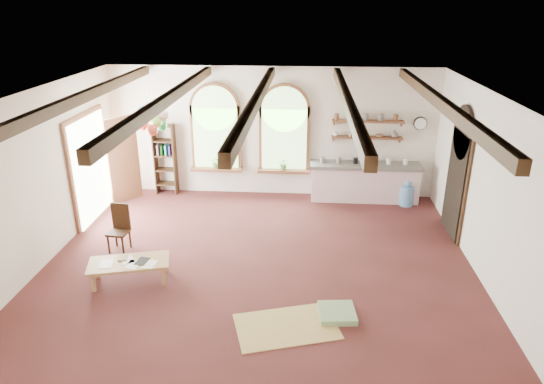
# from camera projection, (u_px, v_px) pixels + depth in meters

# --- Properties ---
(floor) EXTENTS (8.00, 8.00, 0.00)m
(floor) POSITION_uv_depth(u_px,v_px,m) (259.00, 260.00, 9.29)
(floor) COLOR #542223
(floor) RESTS_ON ground
(ceiling_beams) EXTENTS (6.20, 6.80, 0.18)m
(ceiling_beams) POSITION_uv_depth(u_px,v_px,m) (257.00, 99.00, 8.15)
(ceiling_beams) COLOR #3C2913
(ceiling_beams) RESTS_ON ceiling
(window_left) EXTENTS (1.30, 0.28, 2.20)m
(window_left) POSITION_uv_depth(u_px,v_px,m) (216.00, 131.00, 11.96)
(window_left) COLOR brown
(window_left) RESTS_ON floor
(window_right) EXTENTS (1.30, 0.28, 2.20)m
(window_right) POSITION_uv_depth(u_px,v_px,m) (284.00, 132.00, 11.85)
(window_right) COLOR brown
(window_right) RESTS_ON floor
(left_doorway) EXTENTS (0.10, 1.90, 2.50)m
(left_doorway) POSITION_uv_depth(u_px,v_px,m) (90.00, 168.00, 10.80)
(left_doorway) COLOR brown
(left_doorway) RESTS_ON floor
(right_doorway) EXTENTS (0.10, 1.30, 2.40)m
(right_doorway) POSITION_uv_depth(u_px,v_px,m) (456.00, 184.00, 10.01)
(right_doorway) COLOR black
(right_doorway) RESTS_ON floor
(kitchen_counter) EXTENTS (2.68, 0.62, 0.94)m
(kitchen_counter) POSITION_uv_depth(u_px,v_px,m) (364.00, 182.00, 11.93)
(kitchen_counter) COLOR #F5D0DA
(kitchen_counter) RESTS_ON floor
(wall_shelf_lower) EXTENTS (1.70, 0.24, 0.04)m
(wall_shelf_lower) POSITION_uv_depth(u_px,v_px,m) (367.00, 138.00, 11.70)
(wall_shelf_lower) COLOR brown
(wall_shelf_lower) RESTS_ON wall_back
(wall_shelf_upper) EXTENTS (1.70, 0.24, 0.04)m
(wall_shelf_upper) POSITION_uv_depth(u_px,v_px,m) (368.00, 121.00, 11.55)
(wall_shelf_upper) COLOR brown
(wall_shelf_upper) RESTS_ON wall_back
(wall_clock) EXTENTS (0.32, 0.04, 0.32)m
(wall_clock) POSITION_uv_depth(u_px,v_px,m) (420.00, 124.00, 11.55)
(wall_clock) COLOR black
(wall_clock) RESTS_ON wall_back
(bookshelf) EXTENTS (0.53, 0.32, 1.80)m
(bookshelf) POSITION_uv_depth(u_px,v_px,m) (165.00, 159.00, 12.22)
(bookshelf) COLOR #3C2913
(bookshelf) RESTS_ON floor
(coffee_table) EXTENTS (1.49, 0.96, 0.39)m
(coffee_table) POSITION_uv_depth(u_px,v_px,m) (129.00, 264.00, 8.47)
(coffee_table) COLOR tan
(coffee_table) RESTS_ON floor
(side_chair) EXTENTS (0.42, 0.42, 0.95)m
(side_chair) POSITION_uv_depth(u_px,v_px,m) (119.00, 237.00, 9.58)
(side_chair) COLOR #3C2913
(side_chair) RESTS_ON floor
(floor_mat) EXTENTS (1.73, 1.34, 0.02)m
(floor_mat) POSITION_uv_depth(u_px,v_px,m) (286.00, 326.00, 7.40)
(floor_mat) COLOR tan
(floor_mat) RESTS_ON floor
(floor_cushion) EXTENTS (0.62, 0.62, 0.10)m
(floor_cushion) POSITION_uv_depth(u_px,v_px,m) (337.00, 313.00, 7.65)
(floor_cushion) COLOR #7EA16F
(floor_cushion) RESTS_ON floor
(water_jug_a) EXTENTS (0.28, 0.28, 0.53)m
(water_jug_a) POSITION_uv_depth(u_px,v_px,m) (396.00, 192.00, 11.97)
(water_jug_a) COLOR #5991C0
(water_jug_a) RESTS_ON floor
(water_jug_b) EXTENTS (0.33, 0.33, 0.63)m
(water_jug_b) POSITION_uv_depth(u_px,v_px,m) (407.00, 195.00, 11.68)
(water_jug_b) COLOR #5991C0
(water_jug_b) RESTS_ON floor
(balloon_cluster) EXTENTS (0.84, 0.92, 1.15)m
(balloon_cluster) POSITION_uv_depth(u_px,v_px,m) (152.00, 118.00, 10.15)
(balloon_cluster) COLOR white
(balloon_cluster) RESTS_ON floor
(table_book) EXTENTS (0.19, 0.25, 0.02)m
(table_book) POSITION_uv_depth(u_px,v_px,m) (119.00, 258.00, 8.56)
(table_book) COLOR olive
(table_book) RESTS_ON coffee_table
(tablet) EXTENTS (0.22, 0.29, 0.01)m
(tablet) POSITION_uv_depth(u_px,v_px,m) (142.00, 261.00, 8.46)
(tablet) COLOR black
(tablet) RESTS_ON coffee_table
(potted_plant_left) EXTENTS (0.27, 0.23, 0.30)m
(potted_plant_left) POSITION_uv_depth(u_px,v_px,m) (216.00, 162.00, 12.15)
(potted_plant_left) COLOR #598C4C
(potted_plant_left) RESTS_ON window_left
(potted_plant_right) EXTENTS (0.27, 0.23, 0.30)m
(potted_plant_right) POSITION_uv_depth(u_px,v_px,m) (284.00, 164.00, 12.04)
(potted_plant_right) COLOR #598C4C
(potted_plant_right) RESTS_ON window_right
(shelf_cup_a) EXTENTS (0.12, 0.10, 0.10)m
(shelf_cup_a) POSITION_uv_depth(u_px,v_px,m) (336.00, 134.00, 11.72)
(shelf_cup_a) COLOR white
(shelf_cup_a) RESTS_ON wall_shelf_lower
(shelf_cup_b) EXTENTS (0.10, 0.10, 0.09)m
(shelf_cup_b) POSITION_uv_depth(u_px,v_px,m) (350.00, 135.00, 11.70)
(shelf_cup_b) COLOR beige
(shelf_cup_b) RESTS_ON wall_shelf_lower
(shelf_bowl_a) EXTENTS (0.22, 0.22, 0.05)m
(shelf_bowl_a) POSITION_uv_depth(u_px,v_px,m) (365.00, 136.00, 11.68)
(shelf_bowl_a) COLOR beige
(shelf_bowl_a) RESTS_ON wall_shelf_lower
(shelf_bowl_b) EXTENTS (0.20, 0.20, 0.06)m
(shelf_bowl_b) POSITION_uv_depth(u_px,v_px,m) (379.00, 136.00, 11.66)
(shelf_bowl_b) COLOR #8C664C
(shelf_bowl_b) RESTS_ON wall_shelf_lower
(shelf_vase) EXTENTS (0.18, 0.18, 0.19)m
(shelf_vase) POSITION_uv_depth(u_px,v_px,m) (394.00, 133.00, 11.61)
(shelf_vase) COLOR slate
(shelf_vase) RESTS_ON wall_shelf_lower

